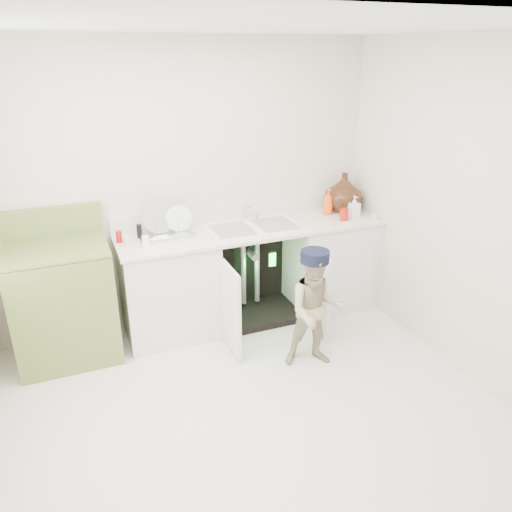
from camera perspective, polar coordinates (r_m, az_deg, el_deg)
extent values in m
plane|color=beige|center=(3.76, -1.22, -16.76)|extent=(3.50, 3.50, 0.00)
cube|color=beige|center=(4.49, -8.27, 7.75)|extent=(3.50, 2.50, 0.02)
cube|color=beige|center=(1.96, 14.83, -13.86)|extent=(3.50, 2.50, 0.02)
cube|color=beige|center=(4.04, 22.53, 4.57)|extent=(2.50, 3.00, 0.02)
plane|color=white|center=(2.91, -1.67, 24.86)|extent=(3.50, 3.50, 0.00)
cube|color=silver|center=(4.45, -9.85, -3.80)|extent=(0.80, 0.60, 0.86)
cube|color=silver|center=(4.98, 8.36, -0.72)|extent=(0.80, 0.60, 0.86)
cube|color=black|center=(4.88, -1.40, -0.96)|extent=(0.80, 0.06, 0.86)
cube|color=black|center=(4.84, -0.21, -6.50)|extent=(0.80, 0.60, 0.06)
cylinder|color=gray|center=(4.71, -1.46, -1.64)|extent=(0.05, 0.05, 0.70)
cylinder|color=gray|center=(4.75, 0.12, -1.38)|extent=(0.05, 0.05, 0.70)
cylinder|color=gray|center=(4.62, -0.45, 0.18)|extent=(0.07, 0.18, 0.07)
cube|color=silver|center=(4.13, -2.80, -6.17)|extent=(0.03, 0.40, 0.76)
cube|color=silver|center=(4.42, 7.05, -4.25)|extent=(0.02, 0.40, 0.76)
cube|color=silver|center=(4.48, -0.23, 3.08)|extent=(2.44, 0.64, 0.03)
cube|color=silver|center=(4.71, -1.55, 5.21)|extent=(2.44, 0.02, 0.15)
cube|color=white|center=(4.48, -0.23, 3.20)|extent=(0.85, 0.55, 0.02)
cube|color=gray|center=(4.41, -2.70, 2.99)|extent=(0.34, 0.40, 0.01)
cube|color=gray|center=(4.55, 2.18, 3.64)|extent=(0.34, 0.40, 0.01)
cylinder|color=silver|center=(4.64, -1.24, 5.15)|extent=(0.03, 0.03, 0.17)
cylinder|color=silver|center=(4.57, -0.98, 5.83)|extent=(0.02, 0.14, 0.02)
cylinder|color=silver|center=(4.70, 0.02, 4.72)|extent=(0.04, 0.04, 0.06)
cylinder|color=silver|center=(4.87, 13.62, -0.18)|extent=(0.01, 0.01, 0.70)
cube|color=silver|center=(4.81, 13.42, 4.38)|extent=(0.04, 0.02, 0.06)
cube|color=silver|center=(4.37, -10.30, 2.55)|extent=(0.47, 0.31, 0.02)
cylinder|color=silver|center=(4.36, -10.96, 3.58)|extent=(0.29, 0.10, 0.28)
cylinder|color=white|center=(4.38, -8.77, 3.67)|extent=(0.23, 0.06, 0.23)
cylinder|color=silver|center=(4.23, -12.54, 2.76)|extent=(0.01, 0.01, 0.13)
cylinder|color=silver|center=(4.24, -11.30, 2.94)|extent=(0.01, 0.01, 0.13)
cylinder|color=silver|center=(4.26, -10.08, 3.11)|extent=(0.01, 0.01, 0.13)
cylinder|color=silver|center=(4.27, -8.86, 3.27)|extent=(0.01, 0.01, 0.13)
cylinder|color=silver|center=(4.29, -7.65, 3.44)|extent=(0.01, 0.01, 0.13)
imported|color=#421B12|center=(4.98, 9.99, 7.20)|extent=(0.36, 0.36, 0.38)
imported|color=#FE500D|center=(4.87, 8.25, 6.16)|extent=(0.10, 0.10, 0.25)
imported|color=white|center=(4.84, 11.15, 5.59)|extent=(0.09, 0.09, 0.20)
cylinder|color=#B6140F|center=(4.73, 10.04, 4.69)|extent=(0.08, 0.08, 0.11)
cylinder|color=#AF0F11|center=(4.27, -15.39, 2.15)|extent=(0.05, 0.05, 0.10)
cylinder|color=beige|center=(4.20, -14.44, 1.78)|extent=(0.06, 0.06, 0.08)
cylinder|color=black|center=(4.32, -13.19, 2.77)|extent=(0.04, 0.04, 0.12)
cube|color=white|center=(4.13, -12.50, 1.64)|extent=(0.05, 0.05, 0.09)
cube|color=olive|center=(4.34, -21.04, -5.17)|extent=(0.78, 0.65, 0.94)
cube|color=olive|center=(4.15, -21.97, 0.78)|extent=(0.78, 0.65, 0.02)
cube|color=olive|center=(4.38, -22.32, 3.62)|extent=(0.78, 0.06, 0.25)
cylinder|color=black|center=(4.01, -24.64, -0.49)|extent=(0.17, 0.17, 0.02)
cylinder|color=silver|center=(4.01, -24.67, -0.34)|extent=(0.20, 0.20, 0.01)
cylinder|color=black|center=(4.31, -24.58, 1.06)|extent=(0.17, 0.17, 0.02)
cylinder|color=silver|center=(4.31, -24.60, 1.21)|extent=(0.20, 0.20, 0.01)
cylinder|color=black|center=(4.00, -19.14, 0.31)|extent=(0.17, 0.17, 0.02)
cylinder|color=silver|center=(4.00, -19.16, 0.47)|extent=(0.20, 0.20, 0.01)
cylinder|color=black|center=(4.30, -19.46, 1.81)|extent=(0.17, 0.17, 0.02)
cylinder|color=silver|center=(4.30, -19.48, 1.96)|extent=(0.20, 0.20, 0.01)
imported|color=tan|center=(3.97, 6.87, -6.17)|extent=(0.55, 0.48, 0.97)
cylinder|color=black|center=(3.78, 7.19, -0.14)|extent=(0.27, 0.27, 0.09)
cube|color=black|center=(3.88, 6.85, -0.04)|extent=(0.19, 0.13, 0.01)
cube|color=black|center=(4.26, 1.85, -0.39)|extent=(0.07, 0.01, 0.14)
cube|color=#26F23F|center=(4.25, 1.90, -0.42)|extent=(0.06, 0.00, 0.12)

